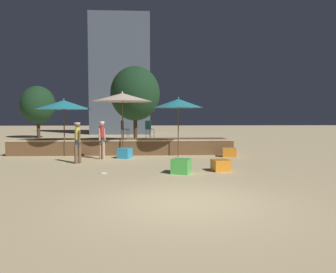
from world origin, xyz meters
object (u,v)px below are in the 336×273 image
object	(u,v)px
person_1	(78,141)
background_tree_0	(135,94)
person_0	(102,138)
bistro_chair_1	(124,127)
background_tree_1	(38,105)
patio_umbrella_1	(178,103)
frisbee_disc	(103,173)
cube_seat_2	(221,165)
patio_umbrella_0	(64,105)
bistro_chair_0	(149,127)
patio_umbrella_2	(122,97)
cube_seat_0	(125,153)
cube_seat_3	(229,152)
cube_seat_1	(181,166)

from	to	relation	value
person_1	background_tree_0	size ratio (longest dim) A/B	0.30
person_0	bistro_chair_1	bearing A→B (deg)	-72.59
bistro_chair_1	background_tree_1	world-z (taller)	background_tree_1
patio_umbrella_1	frisbee_disc	bearing A→B (deg)	-122.83
person_1	bistro_chair_1	world-z (taller)	bistro_chair_1
cube_seat_2	background_tree_1	bearing A→B (deg)	124.37
cube_seat_2	person_1	xyz separation A→B (m)	(-5.34, 2.06, 0.72)
patio_umbrella_0	bistro_chair_1	bearing A→B (deg)	29.04
bistro_chair_0	patio_umbrella_2	bearing A→B (deg)	88.43
patio_umbrella_1	cube_seat_0	distance (m)	3.39
patio_umbrella_2	cube_seat_3	distance (m)	5.65
person_0	cube_seat_2	bearing A→B (deg)	176.16
person_0	bistro_chair_1	distance (m)	2.86
person_1	patio_umbrella_2	bearing A→B (deg)	17.59
cube_seat_2	bistro_chair_1	world-z (taller)	bistro_chair_1
bistro_chair_0	background_tree_1	xyz separation A→B (m)	(-9.69, 11.78, 1.57)
person_1	patio_umbrella_0	bearing A→B (deg)	76.43
cube_seat_0	cube_seat_1	bearing A→B (deg)	-61.70
patio_umbrella_1	cube_seat_2	xyz separation A→B (m)	(1.13, -4.17, -2.30)
cube_seat_2	person_0	bearing A→B (deg)	143.95
patio_umbrella_0	person_1	distance (m)	3.16
background_tree_0	background_tree_1	distance (m)	9.81
bistro_chair_1	background_tree_0	size ratio (longest dim) A/B	0.16
bistro_chair_0	frisbee_disc	xyz separation A→B (m)	(-1.49, -6.37, -1.29)
patio_umbrella_0	cube_seat_2	xyz separation A→B (m)	(6.52, -4.58, -2.23)
person_1	cube_seat_1	bearing A→B (deg)	-70.84
patio_umbrella_1	background_tree_1	world-z (taller)	background_tree_1
cube_seat_0	bistro_chair_1	size ratio (longest dim) A/B	0.77
cube_seat_2	bistro_chair_0	bearing A→B (deg)	112.50
cube_seat_3	cube_seat_2	bearing A→B (deg)	-107.65
patio_umbrella_2	cube_seat_2	bearing A→B (deg)	-49.74
patio_umbrella_1	bistro_chair_1	size ratio (longest dim) A/B	3.09
cube_seat_0	patio_umbrella_1	bearing A→B (deg)	12.04
patio_umbrella_0	person_0	size ratio (longest dim) A/B	1.63
patio_umbrella_0	person_0	world-z (taller)	patio_umbrella_0
background_tree_1	cube_seat_0	bearing A→B (deg)	-58.80
patio_umbrella_1	cube_seat_1	xyz separation A→B (m)	(-0.28, -4.59, -2.25)
patio_umbrella_0	frisbee_disc	world-z (taller)	patio_umbrella_0
cube_seat_1	cube_seat_3	world-z (taller)	cube_seat_1
person_1	cube_seat_3	bearing A→B (deg)	-22.79
background_tree_1	patio_umbrella_0	bearing A→B (deg)	-66.80
cube_seat_0	cube_seat_3	world-z (taller)	cube_seat_0
patio_umbrella_2	person_1	size ratio (longest dim) A/B	1.85
cube_seat_3	person_1	world-z (taller)	person_1
background_tree_0	patio_umbrella_2	bearing A→B (deg)	-91.13
person_0	patio_umbrella_0	bearing A→B (deg)	-0.46
person_0	frisbee_disc	xyz separation A→B (m)	(0.56, -3.61, -0.92)
cube_seat_0	bistro_chair_1	bearing A→B (deg)	95.69
bistro_chair_1	cube_seat_3	bearing A→B (deg)	-137.82
cube_seat_0	cube_seat_3	distance (m)	4.86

